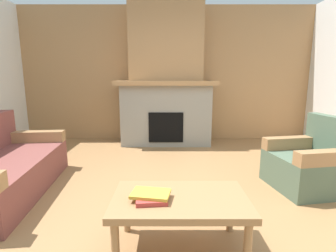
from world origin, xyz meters
name	(u,v)px	position (x,y,z in m)	size (l,w,h in m)	color
ground	(164,206)	(0.00, 0.00, 0.00)	(9.00, 9.00, 0.00)	olive
wall_back_wood_panel	(166,75)	(0.00, 3.00, 1.35)	(6.00, 0.12, 2.70)	#A87A4C
fireplace	(166,84)	(0.00, 2.62, 1.16)	(1.90, 0.82, 2.70)	gray
armchair	(311,164)	(1.72, 0.45, 0.29)	(0.88, 0.88, 0.85)	#4C604C
coffee_table	(180,204)	(0.13, -0.67, 0.38)	(1.00, 0.60, 0.43)	#997047
book_stack_near_edge	(151,197)	(-0.08, -0.72, 0.46)	(0.30, 0.24, 0.05)	#B23833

